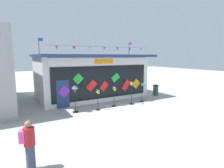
# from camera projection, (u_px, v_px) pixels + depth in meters

# --- Properties ---
(ground_plane) EXTENTS (80.00, 80.00, 0.00)m
(ground_plane) POSITION_uv_depth(u_px,v_px,m) (125.00, 113.00, 11.65)
(ground_plane) COLOR #ADAAA5
(kite_shop_building) EXTENTS (9.45, 6.10, 5.06)m
(kite_shop_building) POSITION_uv_depth(u_px,v_px,m) (91.00, 76.00, 16.28)
(kite_shop_building) COLOR silver
(kite_shop_building) RESTS_ON ground_plane
(wind_spinner_far_left) EXTENTS (0.35, 0.35, 1.78)m
(wind_spinner_far_left) POSITION_uv_depth(u_px,v_px,m) (75.00, 92.00, 11.55)
(wind_spinner_far_left) COLOR black
(wind_spinner_far_left) RESTS_ON ground_plane
(wind_spinner_left) EXTENTS (0.34, 0.30, 1.46)m
(wind_spinner_left) POSITION_uv_depth(u_px,v_px,m) (98.00, 97.00, 12.13)
(wind_spinner_left) COLOR black
(wind_spinner_left) RESTS_ON ground_plane
(wind_spinner_center_left) EXTENTS (0.36, 0.31, 1.52)m
(wind_spinner_center_left) POSITION_uv_depth(u_px,v_px,m) (114.00, 94.00, 13.02)
(wind_spinner_center_left) COLOR black
(wind_spinner_center_left) RESTS_ON ground_plane
(wind_spinner_center_right) EXTENTS (0.38, 0.35, 1.78)m
(wind_spinner_center_right) POSITION_uv_depth(u_px,v_px,m) (132.00, 90.00, 13.55)
(wind_spinner_center_right) COLOR black
(wind_spinner_center_right) RESTS_ON ground_plane
(wind_spinner_right) EXTENTS (0.69, 0.30, 1.51)m
(wind_spinner_right) POSITION_uv_depth(u_px,v_px,m) (144.00, 88.00, 14.45)
(wind_spinner_right) COLOR black
(wind_spinner_right) RESTS_ON ground_plane
(person_near_camera) EXTENTS (0.47, 0.36, 1.68)m
(person_near_camera) POSITION_uv_depth(u_px,v_px,m) (29.00, 145.00, 5.64)
(person_near_camera) COLOR #333D56
(person_near_camera) RESTS_ON ground_plane
(trash_bin) EXTENTS (0.52, 0.52, 0.97)m
(trash_bin) POSITION_uv_depth(u_px,v_px,m) (156.00, 90.00, 16.91)
(trash_bin) COLOR #2D4238
(trash_bin) RESTS_ON ground_plane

